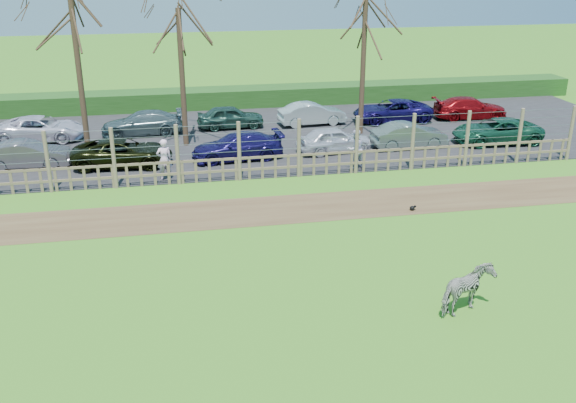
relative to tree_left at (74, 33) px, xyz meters
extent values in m
plane|color=#5AA626|center=(6.50, -12.50, -5.62)|extent=(120.00, 120.00, 0.00)
cube|color=brown|center=(6.50, -8.00, -5.61)|extent=(34.00, 2.80, 0.01)
cube|color=#232326|center=(6.50, 2.00, -5.60)|extent=(44.00, 13.00, 0.04)
cube|color=#1E4716|center=(6.50, 9.00, -5.07)|extent=(46.00, 2.00, 1.10)
cube|color=brown|center=(6.50, -4.50, -5.17)|extent=(30.00, 0.06, 0.10)
cube|color=brown|center=(6.50, -4.50, -4.67)|extent=(30.00, 0.06, 0.10)
cylinder|color=brown|center=(-1.00, -4.50, -4.37)|extent=(0.16, 0.16, 2.50)
cylinder|color=brown|center=(1.50, -4.50, -4.37)|extent=(0.16, 0.16, 2.50)
cylinder|color=brown|center=(4.00, -4.50, -4.37)|extent=(0.16, 0.16, 2.50)
cylinder|color=brown|center=(6.50, -4.50, -4.37)|extent=(0.16, 0.16, 2.50)
cylinder|color=brown|center=(9.00, -4.50, -4.37)|extent=(0.16, 0.16, 2.50)
cylinder|color=brown|center=(11.50, -4.50, -4.37)|extent=(0.16, 0.16, 2.50)
cylinder|color=brown|center=(14.00, -4.50, -4.37)|extent=(0.16, 0.16, 2.50)
cylinder|color=brown|center=(16.50, -4.50, -4.37)|extent=(0.16, 0.16, 2.50)
cylinder|color=brown|center=(19.00, -4.50, -4.37)|extent=(0.16, 0.16, 2.50)
cylinder|color=brown|center=(21.50, -4.50, -4.37)|extent=(0.16, 0.16, 2.50)
cylinder|color=gray|center=(6.50, -4.50, -4.37)|extent=(30.00, 0.02, 0.02)
cylinder|color=gray|center=(6.50, -4.50, -3.97)|extent=(30.00, 0.02, 0.02)
cylinder|color=gray|center=(6.50, -4.50, -3.57)|extent=(30.00, 0.02, 0.02)
cylinder|color=gray|center=(6.50, -4.50, -3.22)|extent=(30.00, 0.02, 0.02)
cylinder|color=#3D2B1E|center=(0.00, 0.00, -1.87)|extent=(0.26, 0.26, 7.50)
cylinder|color=#3D2B1E|center=(4.50, 1.00, -2.37)|extent=(0.26, 0.26, 6.50)
cylinder|color=#3D2B1E|center=(13.50, 1.50, -2.12)|extent=(0.26, 0.26, 7.00)
imported|color=gray|center=(11.14, -16.00, -4.95)|extent=(1.72, 1.37, 1.33)
imported|color=silver|center=(3.45, -3.92, -4.71)|extent=(0.70, 0.53, 1.72)
imported|color=silver|center=(11.60, -3.97, -4.71)|extent=(1.01, 0.89, 1.72)
sphere|color=black|center=(12.34, -9.00, -5.52)|extent=(0.18, 0.18, 0.18)
sphere|color=black|center=(12.45, -9.00, -5.46)|extent=(0.09, 0.09, 0.09)
imported|color=#585359|center=(-2.41, -1.27, -4.98)|extent=(3.64, 1.28, 1.20)
imported|color=black|center=(1.65, -1.75, -4.98)|extent=(4.45, 2.28, 1.20)
imported|color=#181251|center=(6.72, -1.72, -4.98)|extent=(4.27, 2.04, 1.20)
imported|color=silver|center=(11.33, -1.45, -4.98)|extent=(3.68, 1.88, 1.20)
imported|color=slate|center=(15.05, -1.41, -4.98)|extent=(3.68, 1.40, 1.20)
imported|color=#1A5338|center=(19.57, -1.47, -4.98)|extent=(4.41, 2.21, 1.20)
imported|color=silver|center=(-2.58, 3.20, -4.98)|extent=(4.50, 2.43, 1.20)
imported|color=#4E6467|center=(2.38, 3.35, -4.98)|extent=(4.17, 1.77, 1.20)
imported|color=#234539|center=(6.98, 3.82, -4.98)|extent=(3.58, 1.58, 1.20)
imported|color=#B1BFBC|center=(11.40, 3.68, -4.98)|extent=(3.74, 1.59, 1.20)
imported|color=#140D4B|center=(15.93, 3.51, -4.98)|extent=(4.35, 2.06, 1.20)
imported|color=maroon|center=(20.46, 3.37, -4.98)|extent=(4.25, 1.99, 1.20)
camera|label=1|loc=(3.80, -29.61, 3.36)|focal=40.00mm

